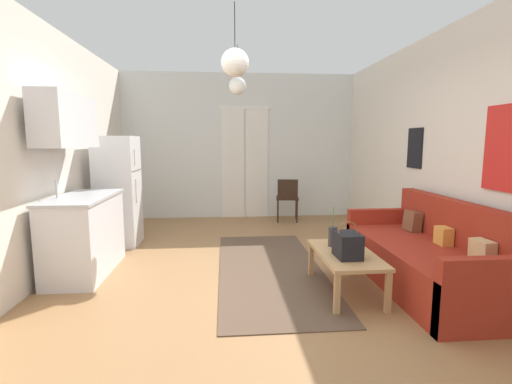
{
  "coord_description": "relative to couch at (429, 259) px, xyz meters",
  "views": [
    {
      "loc": [
        -0.31,
        -3.57,
        1.53
      ],
      "look_at": [
        0.13,
        1.46,
        0.83
      ],
      "focal_mm": 25.77,
      "sensor_mm": 36.0,
      "label": 1
    }
  ],
  "objects": [
    {
      "name": "wall_left",
      "position": [
        -4.17,
        0.0,
        1.14
      ],
      "size": [
        0.12,
        7.8,
        2.86
      ],
      "color": "silver",
      "rests_on": "ground_plane"
    },
    {
      "name": "accent_chair",
      "position": [
        -0.95,
        3.28,
        0.19
      ],
      "size": [
        0.47,
        0.46,
        0.82
      ],
      "rotation": [
        0.0,
        0.0,
        2.99
      ],
      "color": "black",
      "rests_on": "ground_plane"
    },
    {
      "name": "pendant_lamp_near",
      "position": [
        -2.03,
        0.16,
        2.0
      ],
      "size": [
        0.27,
        0.27,
        0.7
      ],
      "color": "black"
    },
    {
      "name": "area_rug",
      "position": [
        -1.61,
        0.65,
        -0.29
      ],
      "size": [
        1.21,
        3.02,
        0.01
      ],
      "primitive_type": "cube",
      "color": "brown",
      "rests_on": "ground_plane"
    },
    {
      "name": "bamboo_vase",
      "position": [
        -1.0,
        0.16,
        0.23
      ],
      "size": [
        0.09,
        0.09,
        0.43
      ],
      "color": "#2D2D33",
      "rests_on": "coffee_table"
    },
    {
      "name": "couch",
      "position": [
        0.0,
        0.0,
        0.0
      ],
      "size": [
        0.89,
        2.15,
        0.91
      ],
      "color": "maroon",
      "rests_on": "ground_plane"
    },
    {
      "name": "ground_plane",
      "position": [
        -1.84,
        0.0,
        -0.34
      ],
      "size": [
        5.16,
        8.2,
        0.1
      ],
      "primitive_type": "cube",
      "color": "#996D44"
    },
    {
      "name": "handbag",
      "position": [
        -0.97,
        -0.23,
        0.25
      ],
      "size": [
        0.23,
        0.3,
        0.35
      ],
      "color": "black",
      "rests_on": "coffee_table"
    },
    {
      "name": "wall_back",
      "position": [
        -1.83,
        3.85,
        1.13
      ],
      "size": [
        4.76,
        0.13,
        2.86
      ],
      "color": "silver",
      "rests_on": "ground_plane"
    },
    {
      "name": "refrigerator",
      "position": [
        -3.71,
        1.94,
        0.51
      ],
      "size": [
        0.58,
        0.62,
        1.6
      ],
      "color": "white",
      "rests_on": "ground_plane"
    },
    {
      "name": "wall_right",
      "position": [
        0.49,
        -0.0,
        1.14
      ],
      "size": [
        0.12,
        7.8,
        2.86
      ],
      "color": "silver",
      "rests_on": "ground_plane"
    },
    {
      "name": "kitchen_counter",
      "position": [
        -3.8,
        0.73,
        0.49
      ],
      "size": [
        0.59,
        1.26,
        2.05
      ],
      "color": "silver",
      "rests_on": "ground_plane"
    },
    {
      "name": "pendant_lamp_far",
      "position": [
        -1.95,
        1.73,
        2.01
      ],
      "size": [
        0.24,
        0.24,
        0.68
      ],
      "color": "black"
    },
    {
      "name": "coffee_table",
      "position": [
        -0.93,
        -0.08,
        0.08
      ],
      "size": [
        0.55,
        1.05,
        0.42
      ],
      "color": "tan",
      "rests_on": "ground_plane"
    }
  ]
}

